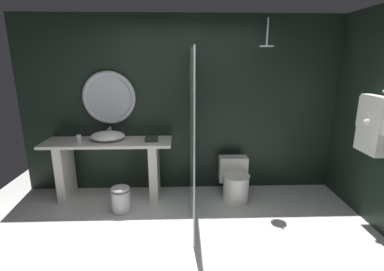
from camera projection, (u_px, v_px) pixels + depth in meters
ground_plane at (185, 268)px, 2.79m from camera, size 5.76×5.76×0.00m
back_wall_panel at (183, 106)px, 4.28m from camera, size 4.80×0.10×2.60m
vanity_counter at (109, 162)px, 4.12m from camera, size 1.80×0.54×0.86m
vessel_sink at (108, 136)px, 4.04m from camera, size 0.48×0.39×0.16m
tumbler_cup at (79, 139)px, 3.95m from camera, size 0.07×0.07×0.11m
tissue_box at (152, 139)px, 4.01m from camera, size 0.18×0.11×0.07m
round_wall_mirror at (109, 98)px, 4.13m from camera, size 0.77×0.07×0.77m
shower_glass_panel at (192, 136)px, 3.56m from camera, size 0.02×1.53×2.11m
rain_shower_head at (267, 43)px, 3.75m from camera, size 0.19×0.19×0.37m
hanging_bathrobe at (373, 123)px, 3.32m from camera, size 0.20×0.56×0.75m
toilet at (235, 181)px, 4.14m from camera, size 0.42×0.59×0.57m
waste_bin at (121, 199)px, 3.79m from camera, size 0.25×0.25×0.37m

